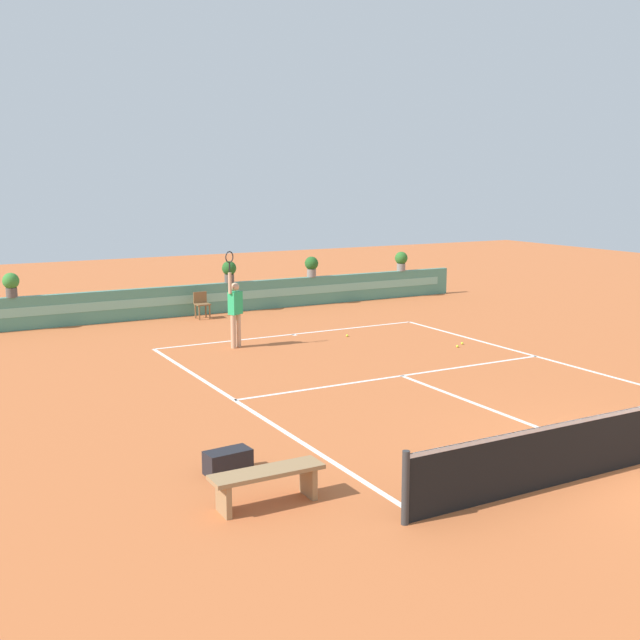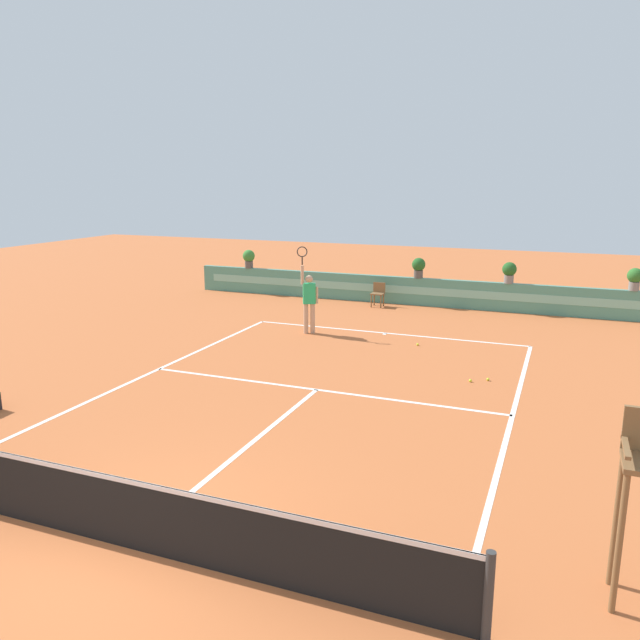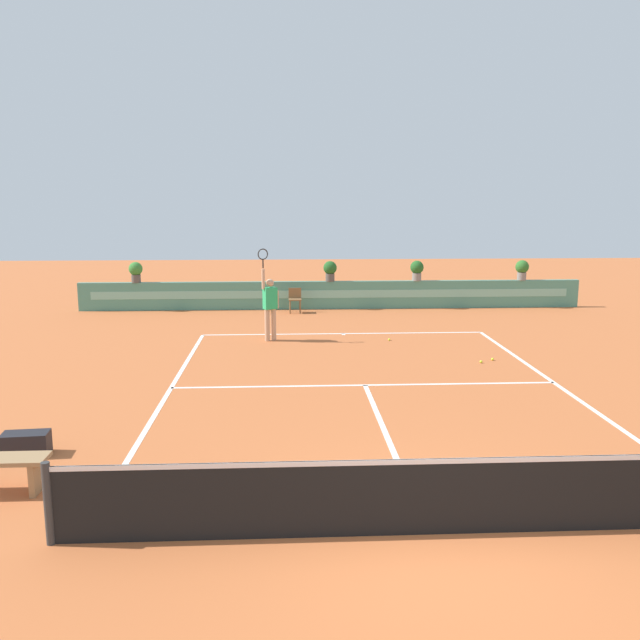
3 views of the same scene
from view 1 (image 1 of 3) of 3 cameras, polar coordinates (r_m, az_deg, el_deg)
The scene contains 15 objects.
ground_plane at distance 17.51m, azimuth 6.77°, elevation -4.38°, with size 60.00×60.00×0.00m, color #BC6033.
court_lines at distance 18.08m, azimuth 5.45°, elevation -3.87°, with size 8.32×11.94×0.01m.
net at distance 13.18m, azimuth 22.33°, elevation -7.72°, with size 8.92×0.10×1.00m.
back_wall_barrier at distance 26.37m, azimuth -6.46°, elevation 1.69°, with size 18.00×0.21×1.00m.
ball_kid_chair at distance 25.21m, azimuth -8.68°, elevation 1.19°, with size 0.44×0.44×0.85m.
bench_courtside at distance 10.85m, azimuth -3.90°, elevation -11.56°, with size 1.60×0.44×0.51m.
gear_bag at distance 12.08m, azimuth -6.77°, elevation -10.28°, with size 0.70×0.36×0.36m, color black.
tennis_player at distance 20.61m, azimuth -6.24°, elevation 0.84°, with size 0.56×0.36×2.58m.
tennis_ball_near_baseline at distance 21.40m, azimuth 10.39°, elevation -1.69°, with size 0.07×0.07×0.07m, color #CCE033.
tennis_ball_mid_court at distance 20.99m, azimuth 10.05°, elevation -1.91°, with size 0.07×0.07×0.07m, color #CCE033.
tennis_ball_by_sideline at distance 22.10m, azimuth 2.01°, elevation -1.15°, with size 0.07×0.07×0.07m, color #CCE033.
potted_plant_far_left at distance 24.48m, azimuth -21.74°, elevation 2.52°, with size 0.48×0.48×0.72m.
potted_plant_right at distance 27.55m, azimuth -0.63°, elevation 4.04°, with size 0.48×0.48×0.72m.
potted_plant_far_right at distance 29.56m, azimuth 5.98°, elevation 4.41°, with size 0.48×0.48×0.72m.
potted_plant_centre at distance 26.22m, azimuth -6.68°, elevation 3.65°, with size 0.48×0.48×0.72m.
Camera 1 is at (-9.94, -7.73, 4.41)m, focal length 43.60 mm.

